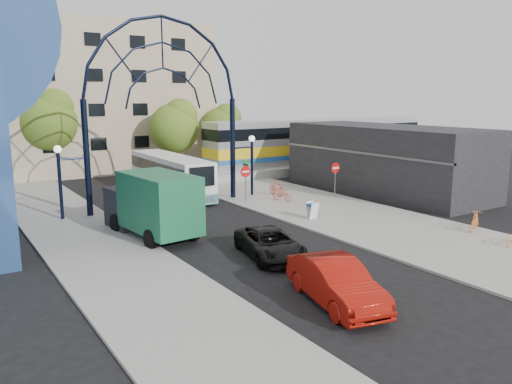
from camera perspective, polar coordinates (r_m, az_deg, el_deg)
ground at (r=21.58m, az=5.09°, el=-8.52°), size 120.00×120.00×0.00m
sidewalk_east at (r=29.59m, az=12.46°, el=-3.26°), size 8.00×56.00×0.12m
plaza_west at (r=23.84m, az=-16.79°, el=-6.91°), size 5.00×50.00×0.12m
gateway_arch at (r=32.53m, az=-10.56°, el=13.16°), size 13.64×0.44×12.10m
stop_sign at (r=33.35m, az=-1.20°, el=1.96°), size 0.80×0.07×2.50m
do_not_enter_sign at (r=35.50m, az=9.05°, el=2.34°), size 0.76×0.07×2.48m
street_name_sign at (r=34.04m, az=-1.17°, el=2.37°), size 0.70×0.70×2.80m
sandwich_board at (r=29.25m, az=6.45°, el=-1.86°), size 0.55×0.61×0.99m
commercial_block_east at (r=38.96m, az=14.53°, el=3.65°), size 6.00×16.00×5.00m
apartment_block at (r=52.96m, az=-17.50°, el=10.20°), size 20.00×12.10×14.00m
train_platform at (r=50.53m, az=7.40°, el=3.08°), size 32.00×5.00×0.80m
train_car at (r=50.25m, az=7.47°, el=5.90°), size 25.10×3.05×4.20m
tree_north_a at (r=45.95m, az=-9.16°, el=7.54°), size 4.48×4.48×7.00m
tree_north_b at (r=46.71m, az=-22.62°, el=7.71°), size 5.12×5.12×8.00m
tree_north_c at (r=50.46m, az=-3.83°, el=7.56°), size 4.16×4.16×6.50m
city_bus at (r=37.09m, az=-9.76°, el=1.97°), size 2.70×10.67×2.91m
green_truck at (r=26.24m, az=-11.90°, el=-1.39°), size 3.08×6.88×3.37m
black_suv at (r=22.55m, az=1.61°, el=-5.89°), size 3.15×5.04×1.30m
red_sedan at (r=17.85m, az=9.10°, el=-10.10°), size 2.72×5.09×1.59m
bike_near_a at (r=34.13m, az=3.01°, el=-0.36°), size 1.02×1.60×0.80m
bike_near_b at (r=36.09m, az=2.42°, el=0.44°), size 0.61×1.75×1.03m
bike_far_b at (r=29.02m, az=23.74°, el=-3.06°), size 1.75×1.08×1.02m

